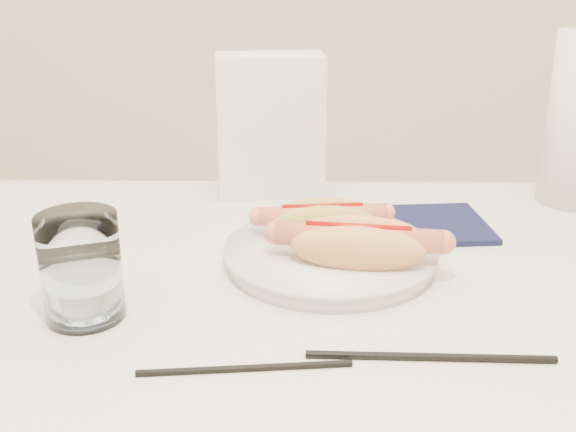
{
  "coord_description": "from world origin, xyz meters",
  "views": [
    {
      "loc": [
        -0.01,
        -0.66,
        1.1
      ],
      "look_at": [
        -0.02,
        0.06,
        0.82
      ],
      "focal_mm": 42.45,
      "sensor_mm": 36.0,
      "label": 1
    }
  ],
  "objects_px": {
    "table": "(307,343)",
    "water_glass": "(81,267)",
    "plate": "(330,257)",
    "hotdog_left": "(322,219)",
    "hotdog_right": "(358,244)",
    "napkin_box": "(270,125)"
  },
  "relations": [
    {
      "from": "hotdog_right",
      "to": "napkin_box",
      "type": "height_order",
      "value": "napkin_box"
    },
    {
      "from": "table",
      "to": "water_glass",
      "type": "relative_size",
      "value": 10.77
    },
    {
      "from": "hotdog_right",
      "to": "plate",
      "type": "bearing_deg",
      "value": 133.97
    },
    {
      "from": "plate",
      "to": "napkin_box",
      "type": "distance_m",
      "value": 0.3
    },
    {
      "from": "table",
      "to": "plate",
      "type": "xyz_separation_m",
      "value": [
        0.03,
        0.08,
        0.07
      ]
    },
    {
      "from": "hotdog_left",
      "to": "napkin_box",
      "type": "bearing_deg",
      "value": 101.99
    },
    {
      "from": "table",
      "to": "water_glass",
      "type": "bearing_deg",
      "value": -167.92
    },
    {
      "from": "hotdog_right",
      "to": "napkin_box",
      "type": "xyz_separation_m",
      "value": [
        -0.11,
        0.31,
        0.06
      ]
    },
    {
      "from": "table",
      "to": "water_glass",
      "type": "distance_m",
      "value": 0.26
    },
    {
      "from": "hotdog_left",
      "to": "water_glass",
      "type": "distance_m",
      "value": 0.3
    },
    {
      "from": "hotdog_left",
      "to": "hotdog_right",
      "type": "relative_size",
      "value": 0.85
    },
    {
      "from": "table",
      "to": "hotdog_left",
      "type": "bearing_deg",
      "value": 81.08
    },
    {
      "from": "table",
      "to": "hotdog_right",
      "type": "distance_m",
      "value": 0.13
    },
    {
      "from": "hotdog_left",
      "to": "napkin_box",
      "type": "height_order",
      "value": "napkin_box"
    },
    {
      "from": "napkin_box",
      "to": "hotdog_left",
      "type": "bearing_deg",
      "value": -77.62
    },
    {
      "from": "plate",
      "to": "napkin_box",
      "type": "relative_size",
      "value": 1.16
    },
    {
      "from": "water_glass",
      "to": "hotdog_right",
      "type": "bearing_deg",
      "value": 17.55
    },
    {
      "from": "napkin_box",
      "to": "water_glass",
      "type": "bearing_deg",
      "value": -119.29
    },
    {
      "from": "water_glass",
      "to": "napkin_box",
      "type": "height_order",
      "value": "napkin_box"
    },
    {
      "from": "hotdog_right",
      "to": "napkin_box",
      "type": "bearing_deg",
      "value": 117.34
    },
    {
      "from": "table",
      "to": "plate",
      "type": "relative_size",
      "value": 4.88
    },
    {
      "from": "table",
      "to": "napkin_box",
      "type": "relative_size",
      "value": 5.66
    }
  ]
}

